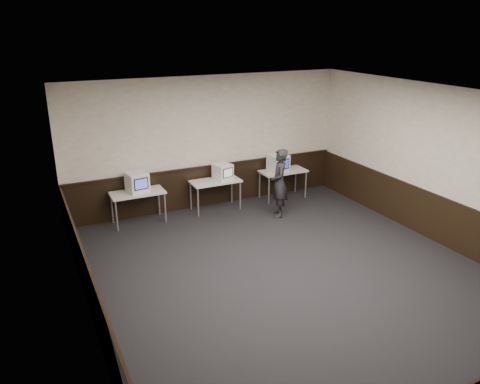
% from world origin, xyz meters
% --- Properties ---
extents(floor, '(8.00, 8.00, 0.00)m').
position_xyz_m(floor, '(0.00, 0.00, 0.00)').
color(floor, black).
rests_on(floor, ground).
extents(ceiling, '(8.00, 8.00, 0.00)m').
position_xyz_m(ceiling, '(0.00, 0.00, 3.20)').
color(ceiling, white).
rests_on(ceiling, back_wall).
extents(back_wall, '(7.00, 0.00, 7.00)m').
position_xyz_m(back_wall, '(0.00, 4.00, 1.60)').
color(back_wall, beige).
rests_on(back_wall, ground).
extents(left_wall, '(0.00, 8.00, 8.00)m').
position_xyz_m(left_wall, '(-3.50, 0.00, 1.60)').
color(left_wall, beige).
rests_on(left_wall, ground).
extents(right_wall, '(0.00, 8.00, 8.00)m').
position_xyz_m(right_wall, '(3.50, 0.00, 1.60)').
color(right_wall, beige).
rests_on(right_wall, ground).
extents(wainscot_back, '(6.98, 0.04, 1.00)m').
position_xyz_m(wainscot_back, '(0.00, 3.98, 0.50)').
color(wainscot_back, black).
rests_on(wainscot_back, back_wall).
extents(wainscot_left, '(0.04, 7.98, 1.00)m').
position_xyz_m(wainscot_left, '(-3.48, 0.00, 0.50)').
color(wainscot_left, black).
rests_on(wainscot_left, left_wall).
extents(wainscot_right, '(0.04, 7.98, 1.00)m').
position_xyz_m(wainscot_right, '(3.48, 0.00, 0.50)').
color(wainscot_right, black).
rests_on(wainscot_right, right_wall).
extents(wainscot_rail, '(6.98, 0.06, 0.04)m').
position_xyz_m(wainscot_rail, '(0.00, 3.96, 1.02)').
color(wainscot_rail, black).
rests_on(wainscot_rail, wainscot_back).
extents(desk_left, '(1.20, 0.60, 0.75)m').
position_xyz_m(desk_left, '(-1.90, 3.60, 0.68)').
color(desk_left, silver).
rests_on(desk_left, ground).
extents(desk_center, '(1.20, 0.60, 0.75)m').
position_xyz_m(desk_center, '(0.00, 3.60, 0.68)').
color(desk_center, silver).
rests_on(desk_center, ground).
extents(desk_right, '(1.20, 0.60, 0.75)m').
position_xyz_m(desk_right, '(1.90, 3.60, 0.68)').
color(desk_right, silver).
rests_on(desk_right, ground).
extents(emac_left, '(0.50, 0.53, 0.44)m').
position_xyz_m(emac_left, '(-1.88, 3.64, 0.97)').
color(emac_left, white).
rests_on(emac_left, desk_left).
extents(emac_center, '(0.47, 0.48, 0.38)m').
position_xyz_m(emac_center, '(0.20, 3.61, 0.94)').
color(emac_center, white).
rests_on(emac_center, desk_center).
extents(emac_right, '(0.49, 0.52, 0.44)m').
position_xyz_m(emac_right, '(1.74, 3.59, 0.97)').
color(emac_right, white).
rests_on(emac_right, desk_right).
extents(person, '(0.60, 0.70, 1.63)m').
position_xyz_m(person, '(1.20, 2.59, 0.81)').
color(person, black).
rests_on(person, ground).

